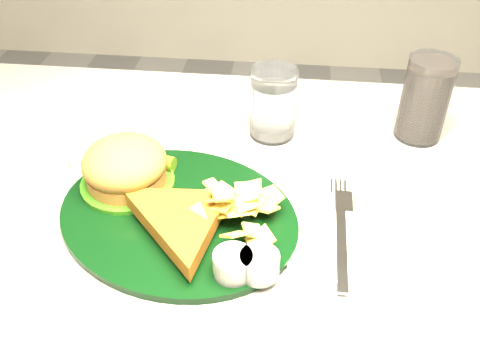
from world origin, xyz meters
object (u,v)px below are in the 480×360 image
object	(u,v)px
fork_napkin	(341,243)
water_glass	(273,103)
table	(239,357)
dinner_plate	(176,197)
cola_glass	(425,99)

from	to	relation	value
fork_napkin	water_glass	bearing A→B (deg)	113.66
table	fork_napkin	xyz separation A→B (m)	(0.14, -0.06, 0.38)
dinner_plate	water_glass	distance (m)	0.26
dinner_plate	water_glass	world-z (taller)	water_glass
table	dinner_plate	bearing A→B (deg)	-157.56
dinner_plate	fork_napkin	size ratio (longest dim) A/B	1.80
table	cola_glass	world-z (taller)	cola_glass
cola_glass	fork_napkin	distance (m)	0.32
cola_glass	fork_napkin	size ratio (longest dim) A/B	0.74
dinner_plate	fork_napkin	xyz separation A→B (m)	(0.22, -0.03, -0.03)
table	water_glass	xyz separation A→B (m)	(0.03, 0.19, 0.43)
table	water_glass	bearing A→B (deg)	79.92
dinner_plate	fork_napkin	world-z (taller)	dinner_plate
dinner_plate	fork_napkin	distance (m)	0.23
table	cola_glass	bearing A→B (deg)	37.75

